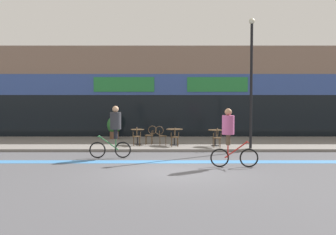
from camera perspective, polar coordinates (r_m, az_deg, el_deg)
name	(u,v)px	position (r m, az deg, el deg)	size (l,w,h in m)	color
ground_plane	(171,172)	(12.83, 0.48, -7.86)	(120.00, 120.00, 0.00)	#4C4C51
sidewalk_slab	(170,143)	(19.99, 0.22, -3.75)	(40.00, 5.50, 0.12)	slate
storefront_facade	(169,93)	(24.56, 0.14, 3.60)	(40.00, 4.06, 5.34)	#7F6656
bike_lane_stripe	(171,162)	(14.69, 0.39, -6.44)	(36.00, 0.70, 0.01)	#3D7AB7
bistro_table_0	(136,134)	(19.03, -4.66, -2.36)	(0.64, 0.64, 0.73)	black
bistro_table_1	(173,133)	(18.68, 0.72, -2.33)	(0.78, 0.78, 0.77)	black
bistro_table_2	(214,134)	(18.51, 6.64, -2.46)	(0.67, 0.67, 0.75)	black
cafe_chair_0_near	(135,135)	(18.41, -4.78, -2.54)	(0.45, 0.60, 0.90)	#4C3823
cafe_chair_0_side	(149,134)	(18.98, -2.78, -2.36)	(0.60, 0.45, 0.90)	#4C3823
cafe_chair_1_near	(173,136)	(18.06, 0.77, -2.63)	(0.42, 0.58, 0.90)	#4C3823
cafe_chair_1_side	(160,134)	(18.68, -1.20, -2.44)	(0.58, 0.40, 0.90)	#4C3823
cafe_chair_2_near	(215,136)	(17.89, 6.89, -2.71)	(0.42, 0.58, 0.90)	#4C3823
planter_pot	(113,126)	(21.68, -8.05, -1.29)	(0.77, 0.77, 1.22)	brown
lamp_post	(250,74)	(17.82, 11.78, 6.13)	(0.26, 0.26, 5.75)	black
cyclist_0	(228,133)	(13.62, 8.72, -2.23)	(1.65, 0.48, 2.03)	black
cyclist_1	(113,127)	(15.62, -8.01, -1.42)	(1.64, 0.51, 2.06)	black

